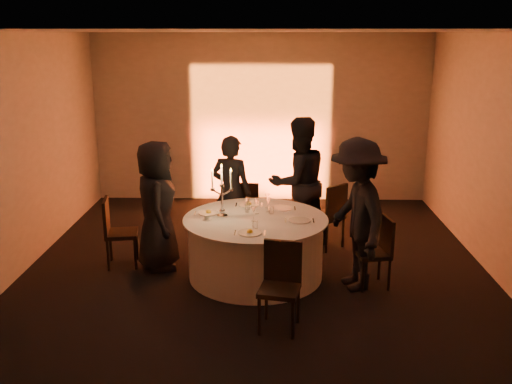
{
  "coord_description": "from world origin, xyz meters",
  "views": [
    {
      "loc": [
        0.18,
        -6.71,
        2.98
      ],
      "look_at": [
        0.0,
        0.2,
        1.05
      ],
      "focal_mm": 40.0,
      "sensor_mm": 36.0,
      "label": 1
    }
  ],
  "objects_px": {
    "chair_back_left": "(247,206)",
    "candelabra": "(222,199)",
    "chair_left": "(115,228)",
    "coffee_cup": "(207,218)",
    "guest_back_right": "(298,183)",
    "guest_back_left": "(231,192)",
    "banquet_table": "(256,247)",
    "chair_back_right": "(330,212)",
    "chair_front": "(281,280)",
    "guest_left": "(157,206)",
    "chair_right": "(378,248)",
    "guest_right": "(356,215)"
  },
  "relations": [
    {
      "from": "guest_right",
      "to": "coffee_cup",
      "type": "bearing_deg",
      "value": -109.71
    },
    {
      "from": "chair_back_left",
      "to": "guest_back_right",
      "type": "xyz_separation_m",
      "value": [
        0.75,
        -0.31,
        0.45
      ]
    },
    {
      "from": "guest_back_right",
      "to": "guest_left",
      "type": "bearing_deg",
      "value": -1.68
    },
    {
      "from": "coffee_cup",
      "to": "guest_right",
      "type": "bearing_deg",
      "value": -6.27
    },
    {
      "from": "chair_back_left",
      "to": "coffee_cup",
      "type": "relative_size",
      "value": 7.87
    },
    {
      "from": "guest_left",
      "to": "coffee_cup",
      "type": "distance_m",
      "value": 0.77
    },
    {
      "from": "banquet_table",
      "to": "chair_left",
      "type": "bearing_deg",
      "value": 171.14
    },
    {
      "from": "chair_back_left",
      "to": "guest_back_left",
      "type": "distance_m",
      "value": 0.57
    },
    {
      "from": "chair_right",
      "to": "guest_left",
      "type": "bearing_deg",
      "value": -110.86
    },
    {
      "from": "guest_back_left",
      "to": "candelabra",
      "type": "distance_m",
      "value": 1.0
    },
    {
      "from": "chair_back_left",
      "to": "candelabra",
      "type": "relative_size",
      "value": 1.28
    },
    {
      "from": "chair_right",
      "to": "guest_back_right",
      "type": "bearing_deg",
      "value": -157.23
    },
    {
      "from": "guest_back_right",
      "to": "coffee_cup",
      "type": "bearing_deg",
      "value": 19.18
    },
    {
      "from": "guest_back_right",
      "to": "chair_back_right",
      "type": "bearing_deg",
      "value": 137.36
    },
    {
      "from": "banquet_table",
      "to": "coffee_cup",
      "type": "distance_m",
      "value": 0.73
    },
    {
      "from": "guest_left",
      "to": "candelabra",
      "type": "relative_size",
      "value": 2.49
    },
    {
      "from": "chair_left",
      "to": "candelabra",
      "type": "bearing_deg",
      "value": -109.27
    },
    {
      "from": "guest_left",
      "to": "guest_right",
      "type": "distance_m",
      "value": 2.53
    },
    {
      "from": "banquet_table",
      "to": "guest_right",
      "type": "height_order",
      "value": "guest_right"
    },
    {
      "from": "chair_left",
      "to": "guest_back_left",
      "type": "bearing_deg",
      "value": -72.88
    },
    {
      "from": "guest_back_right",
      "to": "candelabra",
      "type": "xyz_separation_m",
      "value": [
        -0.99,
        -1.09,
        0.07
      ]
    },
    {
      "from": "chair_back_right",
      "to": "chair_left",
      "type": "bearing_deg",
      "value": -28.67
    },
    {
      "from": "guest_left",
      "to": "guest_back_right",
      "type": "relative_size",
      "value": 0.9
    },
    {
      "from": "chair_back_right",
      "to": "guest_back_left",
      "type": "height_order",
      "value": "guest_back_left"
    },
    {
      "from": "guest_left",
      "to": "coffee_cup",
      "type": "height_order",
      "value": "guest_left"
    },
    {
      "from": "chair_left",
      "to": "guest_back_right",
      "type": "bearing_deg",
      "value": -80.4
    },
    {
      "from": "chair_back_right",
      "to": "chair_front",
      "type": "xyz_separation_m",
      "value": [
        -0.74,
        -2.28,
        -0.02
      ]
    },
    {
      "from": "chair_back_left",
      "to": "guest_right",
      "type": "distance_m",
      "value": 2.25
    },
    {
      "from": "banquet_table",
      "to": "guest_back_left",
      "type": "distance_m",
      "value": 1.18
    },
    {
      "from": "chair_back_right",
      "to": "guest_left",
      "type": "relative_size",
      "value": 0.56
    },
    {
      "from": "chair_back_right",
      "to": "chair_front",
      "type": "bearing_deg",
      "value": 29.4
    },
    {
      "from": "chair_left",
      "to": "candelabra",
      "type": "xyz_separation_m",
      "value": [
        1.43,
        -0.24,
        0.49
      ]
    },
    {
      "from": "chair_front",
      "to": "guest_left",
      "type": "xyz_separation_m",
      "value": [
        -1.57,
        1.53,
        0.33
      ]
    },
    {
      "from": "banquet_table",
      "to": "candelabra",
      "type": "height_order",
      "value": "candelabra"
    },
    {
      "from": "banquet_table",
      "to": "chair_right",
      "type": "bearing_deg",
      "value": -9.55
    },
    {
      "from": "banquet_table",
      "to": "chair_back_left",
      "type": "relative_size",
      "value": 2.08
    },
    {
      "from": "banquet_table",
      "to": "guest_right",
      "type": "xyz_separation_m",
      "value": [
        1.2,
        -0.29,
        0.53
      ]
    },
    {
      "from": "banquet_table",
      "to": "chair_left",
      "type": "height_order",
      "value": "chair_left"
    },
    {
      "from": "chair_left",
      "to": "coffee_cup",
      "type": "distance_m",
      "value": 1.34
    },
    {
      "from": "chair_front",
      "to": "candelabra",
      "type": "xyz_separation_m",
      "value": [
        -0.71,
        1.32,
        0.49
      ]
    },
    {
      "from": "chair_back_left",
      "to": "candelabra",
      "type": "bearing_deg",
      "value": 86.02
    },
    {
      "from": "banquet_table",
      "to": "chair_front",
      "type": "bearing_deg",
      "value": -76.99
    },
    {
      "from": "chair_back_right",
      "to": "chair_front",
      "type": "relative_size",
      "value": 1.04
    },
    {
      "from": "chair_back_left",
      "to": "chair_front",
      "type": "distance_m",
      "value": 2.76
    },
    {
      "from": "guest_back_right",
      "to": "guest_back_left",
      "type": "bearing_deg",
      "value": -20.88
    },
    {
      "from": "chair_left",
      "to": "coffee_cup",
      "type": "relative_size",
      "value": 8.37
    },
    {
      "from": "guest_back_left",
      "to": "coffee_cup",
      "type": "bearing_deg",
      "value": 98.51
    },
    {
      "from": "banquet_table",
      "to": "chair_front",
      "type": "xyz_separation_m",
      "value": [
        0.3,
        -1.28,
        0.13
      ]
    },
    {
      "from": "coffee_cup",
      "to": "candelabra",
      "type": "xyz_separation_m",
      "value": [
        0.18,
        0.13,
        0.21
      ]
    },
    {
      "from": "chair_left",
      "to": "guest_back_left",
      "type": "relative_size",
      "value": 0.57
    }
  ]
}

